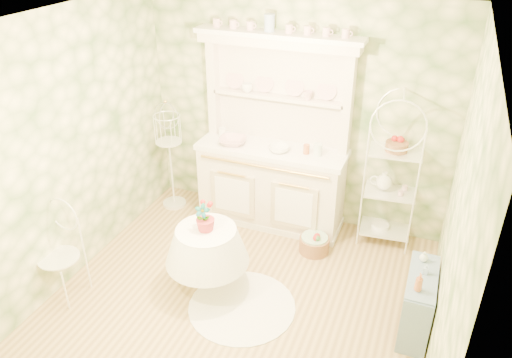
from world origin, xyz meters
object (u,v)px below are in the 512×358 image
(bakers_rack, at_px, (394,167))
(floor_basket, at_px, (314,243))
(side_shelf, at_px, (418,302))
(cafe_chair, at_px, (58,255))
(birdcage_stand, at_px, (170,159))
(kitchen_dresser, at_px, (272,136))
(round_table, at_px, (207,258))

(bakers_rack, relative_size, floor_basket, 5.72)
(side_shelf, bearing_deg, cafe_chair, -174.55)
(cafe_chair, relative_size, birdcage_stand, 0.72)
(cafe_chair, distance_m, floor_basket, 2.71)
(bakers_rack, relative_size, side_shelf, 2.63)
(kitchen_dresser, relative_size, floor_basket, 6.84)
(birdcage_stand, height_order, floor_basket, birdcage_stand)
(kitchen_dresser, height_order, side_shelf, kitchen_dresser)
(cafe_chair, bearing_deg, round_table, 29.06)
(floor_basket, bearing_deg, round_table, -130.94)
(birdcage_stand, distance_m, floor_basket, 2.09)
(kitchen_dresser, distance_m, round_table, 1.61)
(bakers_rack, bearing_deg, floor_basket, -148.47)
(bakers_rack, distance_m, side_shelf, 1.55)
(cafe_chair, bearing_deg, floor_basket, 40.35)
(side_shelf, xyz_separation_m, floor_basket, (-1.18, 0.80, -0.20))
(kitchen_dresser, bearing_deg, birdcage_stand, -175.23)
(bakers_rack, distance_m, cafe_chair, 3.59)
(kitchen_dresser, bearing_deg, round_table, -96.98)
(cafe_chair, distance_m, birdcage_stand, 1.93)
(kitchen_dresser, xyz_separation_m, round_table, (-0.17, -1.40, -0.77))
(kitchen_dresser, bearing_deg, cafe_chair, -126.24)
(cafe_chair, xyz_separation_m, floor_basket, (2.16, 1.59, -0.37))
(round_table, bearing_deg, cafe_chair, -154.84)
(kitchen_dresser, relative_size, cafe_chair, 2.37)
(kitchen_dresser, xyz_separation_m, birdcage_stand, (-1.31, -0.11, -0.47))
(kitchen_dresser, distance_m, cafe_chair, 2.59)
(round_table, bearing_deg, birdcage_stand, 131.26)
(round_table, distance_m, cafe_chair, 1.45)
(birdcage_stand, relative_size, floor_basket, 4.01)
(bakers_rack, height_order, side_shelf, bakers_rack)
(side_shelf, bearing_deg, floor_basket, 137.87)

